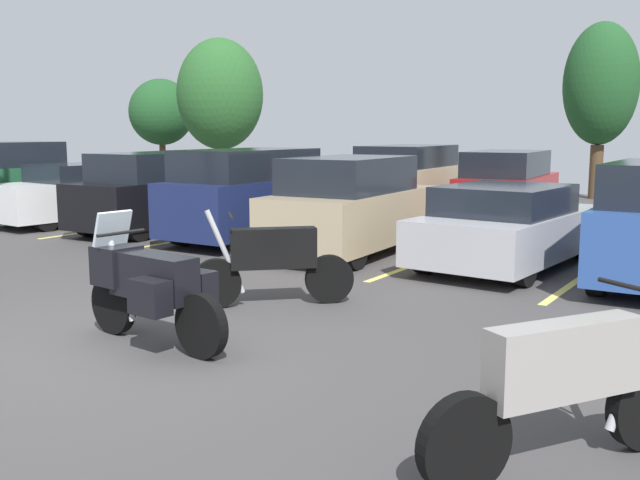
{
  "coord_description": "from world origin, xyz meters",
  "views": [
    {
      "loc": [
        5.89,
        -4.98,
        2.31
      ],
      "look_at": [
        0.53,
        3.23,
        0.81
      ],
      "focal_mm": 40.3,
      "sensor_mm": 36.0,
      "label": 1
    }
  ],
  "objects_px": {
    "car_black": "(158,192)",
    "motorcycle_touring": "(149,285)",
    "motorcycle_third": "(272,261)",
    "car_tan": "(352,206)",
    "car_navy": "(257,194)",
    "car_silver": "(509,227)",
    "car_white": "(86,193)",
    "car_far_champagne": "(409,180)",
    "car_green": "(5,180)",
    "motorcycle_second": "(565,385)",
    "car_far_red": "(508,186)"
  },
  "relations": [
    {
      "from": "motorcycle_touring",
      "to": "car_far_red",
      "type": "xyz_separation_m",
      "value": [
        -0.32,
        12.66,
        0.24
      ]
    },
    {
      "from": "car_navy",
      "to": "car_silver",
      "type": "distance_m",
      "value": 5.54
    },
    {
      "from": "motorcycle_second",
      "to": "car_green",
      "type": "distance_m",
      "value": 17.63
    },
    {
      "from": "car_green",
      "to": "car_tan",
      "type": "xyz_separation_m",
      "value": [
        10.68,
        0.11,
        -0.1
      ]
    },
    {
      "from": "motorcycle_touring",
      "to": "car_far_red",
      "type": "distance_m",
      "value": 12.67
    },
    {
      "from": "motorcycle_second",
      "to": "car_tan",
      "type": "height_order",
      "value": "car_tan"
    },
    {
      "from": "motorcycle_touring",
      "to": "car_tan",
      "type": "xyz_separation_m",
      "value": [
        -1.12,
        6.18,
        0.24
      ]
    },
    {
      "from": "motorcycle_second",
      "to": "car_white",
      "type": "relative_size",
      "value": 0.4
    },
    {
      "from": "car_black",
      "to": "car_silver",
      "type": "height_order",
      "value": "car_black"
    },
    {
      "from": "car_white",
      "to": "car_far_champagne",
      "type": "xyz_separation_m",
      "value": [
        6.19,
        5.85,
        0.24
      ]
    },
    {
      "from": "car_black",
      "to": "motorcycle_touring",
      "type": "bearing_deg",
      "value": -44.83
    },
    {
      "from": "car_green",
      "to": "motorcycle_second",
      "type": "bearing_deg",
      "value": -22.02
    },
    {
      "from": "motorcycle_third",
      "to": "car_black",
      "type": "relative_size",
      "value": 0.38
    },
    {
      "from": "car_green",
      "to": "car_silver",
      "type": "bearing_deg",
      "value": 2.04
    },
    {
      "from": "car_navy",
      "to": "car_far_champagne",
      "type": "height_order",
      "value": "car_navy"
    },
    {
      "from": "car_green",
      "to": "car_tan",
      "type": "relative_size",
      "value": 1.03
    },
    {
      "from": "car_white",
      "to": "motorcycle_touring",
      "type": "bearing_deg",
      "value": -35.7
    },
    {
      "from": "car_far_red",
      "to": "motorcycle_third",
      "type": "bearing_deg",
      "value": -87.88
    },
    {
      "from": "car_navy",
      "to": "car_green",
      "type": "bearing_deg",
      "value": -175.83
    },
    {
      "from": "motorcycle_touring",
      "to": "car_black",
      "type": "relative_size",
      "value": 0.49
    },
    {
      "from": "car_navy",
      "to": "car_far_red",
      "type": "xyz_separation_m",
      "value": [
        3.43,
        6.0,
        -0.06
      ]
    },
    {
      "from": "car_silver",
      "to": "car_far_red",
      "type": "distance_m",
      "value": 6.46
    },
    {
      "from": "car_white",
      "to": "car_black",
      "type": "height_order",
      "value": "car_black"
    },
    {
      "from": "car_far_champagne",
      "to": "car_tan",
      "type": "bearing_deg",
      "value": -73.22
    },
    {
      "from": "motorcycle_second",
      "to": "car_far_red",
      "type": "xyz_separation_m",
      "value": [
        -4.86,
        13.2,
        0.3
      ]
    },
    {
      "from": "motorcycle_second",
      "to": "car_tan",
      "type": "xyz_separation_m",
      "value": [
        -5.67,
        6.72,
        0.3
      ]
    },
    {
      "from": "motorcycle_third",
      "to": "car_tan",
      "type": "height_order",
      "value": "car_tan"
    },
    {
      "from": "car_green",
      "to": "car_far_red",
      "type": "xyz_separation_m",
      "value": [
        11.48,
        6.59,
        -0.1
      ]
    },
    {
      "from": "car_black",
      "to": "car_tan",
      "type": "distance_m",
      "value": 5.33
    },
    {
      "from": "motorcycle_second",
      "to": "car_tan",
      "type": "relative_size",
      "value": 0.46
    },
    {
      "from": "motorcycle_third",
      "to": "car_tan",
      "type": "distance_m",
      "value": 4.24
    },
    {
      "from": "car_navy",
      "to": "motorcycle_second",
      "type": "bearing_deg",
      "value": -40.93
    },
    {
      "from": "motorcycle_touring",
      "to": "car_tan",
      "type": "relative_size",
      "value": 0.49
    },
    {
      "from": "motorcycle_second",
      "to": "car_tan",
      "type": "distance_m",
      "value": 8.8
    },
    {
      "from": "motorcycle_touring",
      "to": "car_silver",
      "type": "bearing_deg",
      "value": 74.86
    },
    {
      "from": "car_green",
      "to": "car_black",
      "type": "height_order",
      "value": "car_green"
    },
    {
      "from": "motorcycle_third",
      "to": "car_white",
      "type": "relative_size",
      "value": 0.33
    },
    {
      "from": "car_white",
      "to": "car_tan",
      "type": "xyz_separation_m",
      "value": [
        8.08,
        -0.43,
        0.18
      ]
    },
    {
      "from": "car_far_red",
      "to": "car_white",
      "type": "bearing_deg",
      "value": -145.72
    },
    {
      "from": "car_silver",
      "to": "car_green",
      "type": "bearing_deg",
      "value": -177.96
    },
    {
      "from": "motorcycle_third",
      "to": "car_silver",
      "type": "height_order",
      "value": "car_silver"
    },
    {
      "from": "car_navy",
      "to": "car_tan",
      "type": "distance_m",
      "value": 2.68
    },
    {
      "from": "car_far_red",
      "to": "car_black",
      "type": "bearing_deg",
      "value": -134.42
    },
    {
      "from": "motorcycle_second",
      "to": "motorcycle_third",
      "type": "distance_m",
      "value": 5.2
    },
    {
      "from": "car_green",
      "to": "car_far_red",
      "type": "height_order",
      "value": "car_green"
    },
    {
      "from": "motorcycle_third",
      "to": "car_far_red",
      "type": "height_order",
      "value": "car_far_red"
    },
    {
      "from": "car_black",
      "to": "car_navy",
      "type": "xyz_separation_m",
      "value": [
        2.69,
        0.25,
        0.07
      ]
    },
    {
      "from": "motorcycle_second",
      "to": "car_black",
      "type": "xyz_separation_m",
      "value": [
        -10.99,
        6.95,
        0.29
      ]
    },
    {
      "from": "car_green",
      "to": "car_far_champagne",
      "type": "xyz_separation_m",
      "value": [
        8.78,
        6.39,
        -0.04
      ]
    },
    {
      "from": "motorcycle_second",
      "to": "car_white",
      "type": "xyz_separation_m",
      "value": [
        -13.74,
        7.15,
        0.12
      ]
    }
  ]
}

